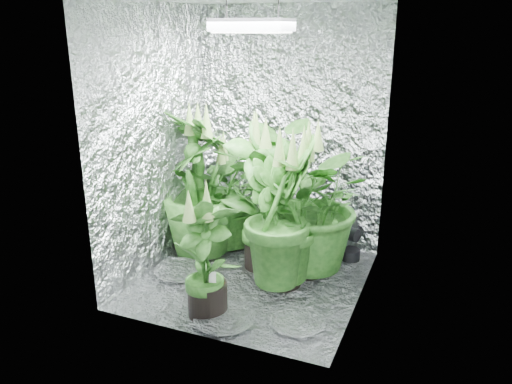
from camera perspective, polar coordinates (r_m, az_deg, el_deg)
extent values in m
plane|color=silver|center=(3.84, -0.39, -9.91)|extent=(1.60, 1.60, 0.00)
cube|color=silver|center=(4.22, 3.81, 7.09)|extent=(1.60, 0.02, 2.00)
cube|color=silver|center=(2.79, -6.78, 1.19)|extent=(1.60, 0.02, 2.00)
cube|color=silver|center=(3.85, -11.52, 5.71)|extent=(0.02, 1.60, 2.00)
cube|color=silver|center=(3.27, 12.66, 3.41)|extent=(0.02, 1.60, 2.00)
cube|color=gray|center=(3.39, -0.46, 18.55)|extent=(0.50, 0.30, 0.08)
cube|color=white|center=(3.39, -0.46, 17.79)|extent=(0.46, 0.26, 0.01)
cylinder|color=black|center=(3.46, -3.39, 20.25)|extent=(0.01, 0.01, 0.13)
cylinder|color=black|center=(3.32, 2.59, 20.35)|extent=(0.01, 0.01, 0.13)
cylinder|color=black|center=(4.34, -3.22, -4.81)|extent=(0.25, 0.25, 0.23)
cylinder|color=#4D3713|center=(4.31, -3.24, -3.60)|extent=(0.23, 0.23, 0.03)
imported|color=#123C0F|center=(4.22, -3.31, -0.21)|extent=(1.02, 1.02, 0.91)
cone|color=#6B9845|center=(4.11, -3.41, 5.07)|extent=(0.08, 0.08, 0.23)
cylinder|color=black|center=(3.98, 0.78, -6.78)|extent=(0.29, 0.29, 0.26)
cylinder|color=#4D3713|center=(3.93, 0.79, -5.26)|extent=(0.27, 0.27, 0.03)
imported|color=#123C0F|center=(3.80, 0.81, -0.41)|extent=(0.84, 0.84, 1.13)
cone|color=#6B9845|center=(3.67, 0.84, 7.03)|extent=(0.09, 0.09, 0.26)
cylinder|color=black|center=(3.73, 2.91, -8.57)|extent=(0.30, 0.30, 0.26)
cylinder|color=#4D3713|center=(3.67, 2.94, -6.94)|extent=(0.27, 0.27, 0.03)
imported|color=#123C0F|center=(3.55, 3.02, -2.24)|extent=(0.70, 0.70, 1.08)
cone|color=#6B9845|center=(3.41, 3.15, 5.27)|extent=(0.10, 0.10, 0.26)
cylinder|color=black|center=(4.23, -6.21, -5.21)|extent=(0.30, 0.30, 0.27)
cylinder|color=#4D3713|center=(4.18, -6.26, -3.69)|extent=(0.28, 0.28, 0.03)
imported|color=#123C0F|center=(4.06, -6.44, 1.06)|extent=(0.86, 0.86, 1.17)
cone|color=#6B9845|center=(3.94, -6.71, 8.34)|extent=(0.10, 0.10, 0.27)
cylinder|color=black|center=(3.90, 5.71, -7.33)|extent=(0.30, 0.30, 0.27)
cylinder|color=#4D3713|center=(3.85, 5.76, -5.74)|extent=(0.28, 0.28, 0.03)
imported|color=#123C0F|center=(3.73, 5.92, -1.08)|extent=(1.36, 1.36, 1.10)
cone|color=#6B9845|center=(3.60, 6.17, 6.26)|extent=(0.10, 0.10, 0.27)
cylinder|color=black|center=(3.37, -5.55, -12.04)|extent=(0.26, 0.26, 0.23)
cylinder|color=#4D3713|center=(3.32, -5.60, -10.53)|extent=(0.24, 0.24, 0.03)
imported|color=#123C0F|center=(3.22, -5.73, -7.04)|extent=(0.60, 0.60, 0.83)
cone|color=#6B9845|center=(3.08, -5.93, -1.02)|extent=(0.08, 0.08, 0.23)
cylinder|color=black|center=(4.20, 10.73, -7.01)|extent=(0.16, 0.16, 0.09)
cylinder|color=black|center=(4.13, 10.87, -4.76)|extent=(0.15, 0.15, 0.11)
cylinder|color=#4C4C51|center=(4.16, 10.11, -4.52)|extent=(0.15, 0.31, 0.33)
torus|color=#4C4C51|center=(4.16, 10.11, -4.52)|extent=(0.15, 0.33, 0.35)
cube|color=white|center=(3.24, -4.99, -9.67)|extent=(0.05, 0.03, 0.07)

